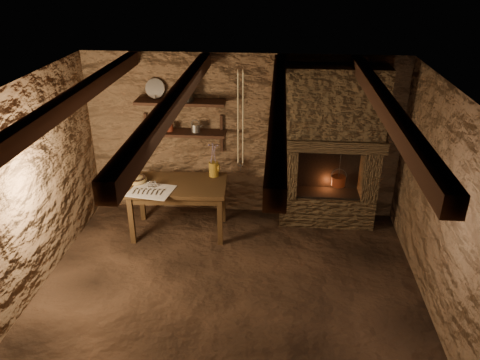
# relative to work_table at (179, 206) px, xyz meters

# --- Properties ---
(floor) EXTENTS (4.50, 4.50, 0.00)m
(floor) POSITION_rel_work_table_xyz_m (0.84, -1.30, -0.41)
(floor) COLOR black
(floor) RESTS_ON ground
(back_wall) EXTENTS (4.50, 0.04, 2.40)m
(back_wall) POSITION_rel_work_table_xyz_m (0.84, 0.70, 0.79)
(back_wall) COLOR brown
(back_wall) RESTS_ON floor
(front_wall) EXTENTS (4.50, 0.04, 2.40)m
(front_wall) POSITION_rel_work_table_xyz_m (0.84, -3.30, 0.79)
(front_wall) COLOR brown
(front_wall) RESTS_ON floor
(left_wall) EXTENTS (0.04, 4.00, 2.40)m
(left_wall) POSITION_rel_work_table_xyz_m (-1.41, -1.30, 0.79)
(left_wall) COLOR brown
(left_wall) RESTS_ON floor
(right_wall) EXTENTS (0.04, 4.00, 2.40)m
(right_wall) POSITION_rel_work_table_xyz_m (3.09, -1.30, 0.79)
(right_wall) COLOR brown
(right_wall) RESTS_ON floor
(ceiling) EXTENTS (4.50, 4.00, 0.04)m
(ceiling) POSITION_rel_work_table_xyz_m (0.84, -1.30, 1.99)
(ceiling) COLOR black
(ceiling) RESTS_ON back_wall
(beam_far_left) EXTENTS (0.14, 3.95, 0.16)m
(beam_far_left) POSITION_rel_work_table_xyz_m (-0.66, -1.30, 1.90)
(beam_far_left) COLOR black
(beam_far_left) RESTS_ON ceiling
(beam_mid_left) EXTENTS (0.14, 3.95, 0.16)m
(beam_mid_left) POSITION_rel_work_table_xyz_m (0.34, -1.30, 1.90)
(beam_mid_left) COLOR black
(beam_mid_left) RESTS_ON ceiling
(beam_mid_right) EXTENTS (0.14, 3.95, 0.16)m
(beam_mid_right) POSITION_rel_work_table_xyz_m (1.34, -1.30, 1.90)
(beam_mid_right) COLOR black
(beam_mid_right) RESTS_ON ceiling
(beam_far_right) EXTENTS (0.14, 3.95, 0.16)m
(beam_far_right) POSITION_rel_work_table_xyz_m (2.34, -1.30, 1.90)
(beam_far_right) COLOR black
(beam_far_right) RESTS_ON ceiling
(shelf_lower) EXTENTS (1.25, 0.30, 0.04)m
(shelf_lower) POSITION_rel_work_table_xyz_m (-0.01, 0.54, 0.89)
(shelf_lower) COLOR black
(shelf_lower) RESTS_ON back_wall
(shelf_upper) EXTENTS (1.25, 0.30, 0.04)m
(shelf_upper) POSITION_rel_work_table_xyz_m (-0.01, 0.54, 1.34)
(shelf_upper) COLOR black
(shelf_upper) RESTS_ON back_wall
(hearth) EXTENTS (1.43, 0.51, 2.30)m
(hearth) POSITION_rel_work_table_xyz_m (2.09, 0.46, 0.82)
(hearth) COLOR #382A1C
(hearth) RESTS_ON floor
(work_table) EXTENTS (1.37, 0.83, 0.76)m
(work_table) POSITION_rel_work_table_xyz_m (0.00, 0.00, 0.00)
(work_table) COLOR #382513
(work_table) RESTS_ON floor
(linen_cloth) EXTENTS (0.62, 0.53, 0.01)m
(linen_cloth) POSITION_rel_work_table_xyz_m (-0.30, -0.26, 0.35)
(linen_cloth) COLOR silver
(linen_cloth) RESTS_ON work_table
(pewter_cutlery_row) EXTENTS (0.49, 0.25, 0.01)m
(pewter_cutlery_row) POSITION_rel_work_table_xyz_m (-0.30, -0.27, 0.36)
(pewter_cutlery_row) COLOR gray
(pewter_cutlery_row) RESTS_ON linen_cloth
(drinking_glasses) EXTENTS (0.18, 0.05, 0.07)m
(drinking_glasses) POSITION_rel_work_table_xyz_m (-0.28, -0.15, 0.39)
(drinking_glasses) COLOR silver
(drinking_glasses) RESTS_ON linen_cloth
(stoneware_jug) EXTENTS (0.17, 0.17, 0.48)m
(stoneware_jug) POSITION_rel_work_table_xyz_m (0.47, 0.29, 0.56)
(stoneware_jug) COLOR #9F761E
(stoneware_jug) RESTS_ON work_table
(wooden_bowl) EXTENTS (0.36, 0.36, 0.11)m
(wooden_bowl) POSITION_rel_work_table_xyz_m (-0.57, -0.01, 0.39)
(wooden_bowl) COLOR olive
(wooden_bowl) RESTS_ON work_table
(iron_stockpot) EXTENTS (0.27, 0.27, 0.19)m
(iron_stockpot) POSITION_rel_work_table_xyz_m (0.05, 0.54, 1.45)
(iron_stockpot) COLOR #33302D
(iron_stockpot) RESTS_ON shelf_upper
(tin_pan) EXTENTS (0.27, 0.12, 0.27)m
(tin_pan) POSITION_rel_work_table_xyz_m (-0.38, 0.64, 1.50)
(tin_pan) COLOR #A3A39D
(tin_pan) RESTS_ON shelf_upper
(small_kettle) EXTENTS (0.20, 0.17, 0.18)m
(small_kettle) POSITION_rel_work_table_xyz_m (0.19, 0.54, 0.97)
(small_kettle) COLOR #A3A39D
(small_kettle) RESTS_ON shelf_lower
(rusty_tin) EXTENTS (0.13, 0.13, 0.10)m
(rusty_tin) POSITION_rel_work_table_xyz_m (-0.19, 0.54, 0.96)
(rusty_tin) COLOR maroon
(rusty_tin) RESTS_ON shelf_lower
(red_pot) EXTENTS (0.22, 0.21, 0.54)m
(red_pot) POSITION_rel_work_table_xyz_m (2.23, 0.42, 0.29)
(red_pot) COLOR maroon
(red_pot) RESTS_ON hearth
(hanging_ropes) EXTENTS (0.08, 0.08, 1.20)m
(hanging_ropes) POSITION_rel_work_table_xyz_m (0.89, -0.25, 1.39)
(hanging_ropes) COLOR beige
(hanging_ropes) RESTS_ON ceiling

